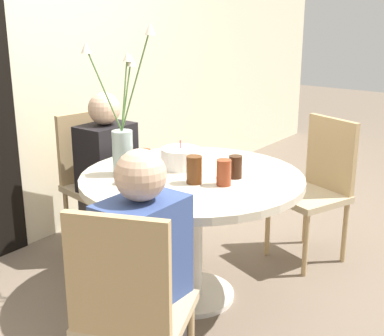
# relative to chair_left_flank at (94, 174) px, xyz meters

# --- Properties ---
(ground_plane) EXTENTS (16.00, 16.00, 0.00)m
(ground_plane) POSITION_rel_chair_left_flank_xyz_m (-0.17, -0.93, -0.50)
(ground_plane) COLOR #6B5B4C
(wall_back) EXTENTS (8.00, 0.05, 2.60)m
(wall_back) POSITION_rel_chair_left_flank_xyz_m (-0.17, 0.40, 0.80)
(wall_back) COLOR beige
(wall_back) RESTS_ON ground_plane
(dining_table) EXTENTS (1.18, 1.18, 0.71)m
(dining_table) POSITION_rel_chair_left_flank_xyz_m (-0.17, -0.93, 0.09)
(dining_table) COLOR beige
(dining_table) RESTS_ON ground_plane
(chair_left_flank) EXTENTS (0.46, 0.46, 0.90)m
(chair_left_flank) POSITION_rel_chair_left_flank_xyz_m (0.00, 0.00, 0.00)
(chair_left_flank) COLOR tan
(chair_left_flank) RESTS_ON ground_plane
(chair_near_front) EXTENTS (0.52, 0.52, 0.90)m
(chair_near_front) POSITION_rel_chair_left_flank_xyz_m (-1.04, -1.30, 0.00)
(chair_near_front) COLOR tan
(chair_near_front) RESTS_ON ground_plane
(chair_right_flank) EXTENTS (0.51, 0.51, 0.90)m
(chair_right_flank) POSITION_rel_chair_left_flank_xyz_m (0.72, -1.26, 0.00)
(chair_right_flank) COLOR tan
(chair_right_flank) RESTS_ON ground_plane
(birthday_cake) EXTENTS (0.21, 0.21, 0.15)m
(birthday_cake) POSITION_rel_chair_left_flank_xyz_m (-0.09, -0.80, 0.26)
(birthday_cake) COLOR white
(birthday_cake) RESTS_ON dining_table
(flower_vase) EXTENTS (0.25, 0.37, 0.78)m
(flower_vase) POSITION_rel_chair_left_flank_xyz_m (-0.37, -0.64, 0.43)
(flower_vase) COLOR #9EB2AD
(flower_vase) RESTS_ON dining_table
(side_plate) EXTENTS (0.17, 0.17, 0.01)m
(side_plate) POSITION_rel_chair_left_flank_xyz_m (-0.17, -0.50, 0.21)
(side_plate) COLOR white
(side_plate) RESTS_ON dining_table
(drink_glass_0) EXTENTS (0.07, 0.07, 0.12)m
(drink_glass_0) POSITION_rel_chair_left_flank_xyz_m (-0.07, -1.14, 0.27)
(drink_glass_0) COLOR #33190C
(drink_glass_0) RESTS_ON dining_table
(drink_glass_1) EXTENTS (0.08, 0.08, 0.14)m
(drink_glass_1) POSITION_rel_chair_left_flank_xyz_m (-0.26, -1.02, 0.28)
(drink_glass_1) COLOR #51280F
(drink_glass_1) RESTS_ON dining_table
(drink_glass_2) EXTENTS (0.07, 0.07, 0.13)m
(drink_glass_2) POSITION_rel_chair_left_flank_xyz_m (-0.20, -1.15, 0.27)
(drink_glass_2) COLOR maroon
(drink_glass_2) RESTS_ON dining_table
(drink_glass_3) EXTENTS (0.07, 0.07, 0.10)m
(drink_glass_3) POSITION_rel_chair_left_flank_xyz_m (-0.22, -0.65, 0.26)
(drink_glass_3) COLOR maroon
(drink_glass_3) RESTS_ON dining_table
(drink_glass_4) EXTENTS (0.07, 0.07, 0.14)m
(drink_glass_4) POSITION_rel_chair_left_flank_xyz_m (-0.44, -0.78, 0.28)
(drink_glass_4) COLOR #51280F
(drink_glass_4) RESTS_ON dining_table
(drink_glass_5) EXTENTS (0.07, 0.07, 0.11)m
(drink_glass_5) POSITION_rel_chair_left_flank_xyz_m (-0.35, -0.75, 0.26)
(drink_glass_5) COLOR #33190C
(drink_glass_5) RESTS_ON dining_table
(person_guest) EXTENTS (0.34, 0.24, 1.06)m
(person_guest) POSITION_rel_chair_left_flank_xyz_m (-0.03, -0.16, -0.01)
(person_guest) COLOR #383333
(person_guest) RESTS_ON ground_plane
(person_woman) EXTENTS (0.34, 0.24, 1.06)m
(person_woman) POSITION_rel_chair_left_flank_xyz_m (-0.89, -1.23, -0.01)
(person_woman) COLOR #383333
(person_woman) RESTS_ON ground_plane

